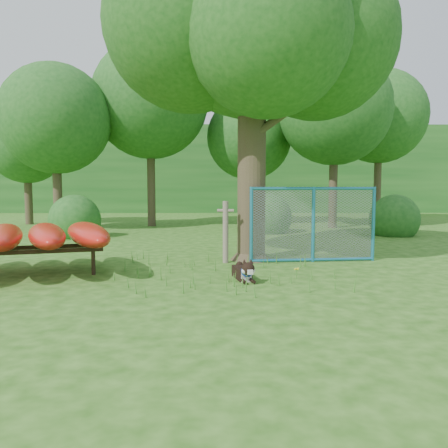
{
  "coord_description": "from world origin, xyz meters",
  "views": [
    {
      "loc": [
        0.12,
        -7.85,
        1.77
      ],
      "look_at": [
        0.2,
        1.2,
        1.0
      ],
      "focal_mm": 35.0,
      "sensor_mm": 36.0,
      "label": 1
    }
  ],
  "objects_px": {
    "oak_tree": "(251,21)",
    "fence_section": "(313,224)",
    "kayak_rack": "(25,236)",
    "husky_dog": "(244,272)"
  },
  "relations": [
    {
      "from": "husky_dog",
      "to": "fence_section",
      "type": "height_order",
      "value": "fence_section"
    },
    {
      "from": "oak_tree",
      "to": "husky_dog",
      "type": "distance_m",
      "value": 6.01
    },
    {
      "from": "kayak_rack",
      "to": "oak_tree",
      "type": "bearing_deg",
      "value": 5.68
    },
    {
      "from": "oak_tree",
      "to": "fence_section",
      "type": "distance_m",
      "value": 5.0
    },
    {
      "from": "fence_section",
      "to": "husky_dog",
      "type": "bearing_deg",
      "value": -135.76
    },
    {
      "from": "oak_tree",
      "to": "kayak_rack",
      "type": "relative_size",
      "value": 2.07
    },
    {
      "from": "husky_dog",
      "to": "fence_section",
      "type": "relative_size",
      "value": 0.34
    },
    {
      "from": "oak_tree",
      "to": "fence_section",
      "type": "xyz_separation_m",
      "value": [
        1.48,
        -0.36,
        -4.77
      ]
    },
    {
      "from": "kayak_rack",
      "to": "fence_section",
      "type": "distance_m",
      "value": 6.28
    },
    {
      "from": "oak_tree",
      "to": "husky_dog",
      "type": "xyz_separation_m",
      "value": [
        -0.26,
        -2.42,
        -5.49
      ]
    }
  ]
}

